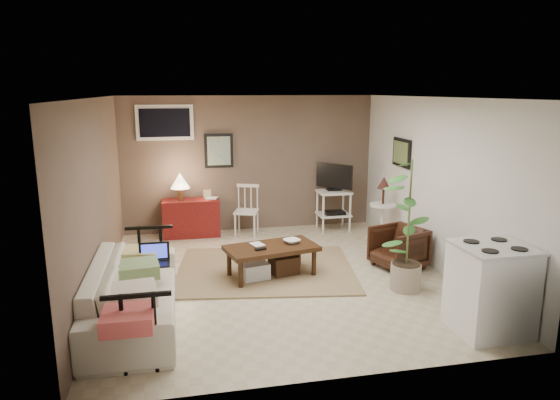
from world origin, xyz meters
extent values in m
plane|color=#C1B293|center=(0.00, 0.00, 0.00)|extent=(5.00, 5.00, 0.00)
cube|color=black|center=(-0.55, 2.48, 1.45)|extent=(0.50, 0.03, 0.60)
cube|color=black|center=(2.23, 1.05, 1.52)|extent=(0.03, 0.60, 0.45)
cube|color=silver|center=(-1.45, 2.48, 1.95)|extent=(0.96, 0.03, 0.60)
cube|color=#9B805A|center=(-0.12, 0.29, 0.01)|extent=(2.72, 2.31, 0.02)
cube|color=#381E0F|center=(-0.07, 0.04, 0.41)|extent=(1.32, 0.88, 0.06)
cylinder|color=#381E0F|center=(-0.54, -0.30, 0.19)|extent=(0.06, 0.06, 0.39)
cylinder|color=#381E0F|center=(0.49, -0.07, 0.19)|extent=(0.06, 0.06, 0.39)
cylinder|color=#381E0F|center=(-0.64, 0.15, 0.19)|extent=(0.06, 0.06, 0.39)
cylinder|color=#381E0F|center=(0.39, 0.38, 0.19)|extent=(0.06, 0.06, 0.39)
cube|color=black|center=(-0.25, -0.10, 0.45)|extent=(0.16, 0.08, 0.02)
cube|color=#3F2616|center=(0.10, 0.08, 0.14)|extent=(0.41, 0.37, 0.26)
cube|color=silver|center=(-0.32, -0.01, 0.12)|extent=(0.41, 0.37, 0.22)
imported|color=beige|center=(-1.80, -0.94, 0.45)|extent=(0.67, 2.29, 0.89)
cube|color=black|center=(-1.58, -0.61, 0.52)|extent=(0.35, 0.24, 0.02)
cube|color=black|center=(-1.58, -0.49, 0.64)|extent=(0.35, 0.02, 0.22)
cube|color=blue|center=(-1.58, -0.50, 0.64)|extent=(0.30, 0.00, 0.18)
cube|color=maroon|center=(-1.08, 2.24, 0.32)|extent=(0.97, 0.43, 0.65)
cylinder|color=#9A643B|center=(-1.24, 2.20, 0.75)|extent=(0.11, 0.11, 0.22)
cone|color=beige|center=(-1.24, 2.20, 0.99)|extent=(0.32, 0.32, 0.26)
cube|color=tan|center=(-0.79, 2.26, 0.72)|extent=(0.13, 0.02, 0.16)
cube|color=silver|center=(-0.13, 2.14, 0.41)|extent=(0.50, 0.50, 0.04)
cylinder|color=silver|center=(-0.34, 2.03, 0.20)|extent=(0.03, 0.03, 0.39)
cylinder|color=silver|center=(-0.02, 1.92, 0.20)|extent=(0.03, 0.03, 0.39)
cylinder|color=silver|center=(-0.23, 2.35, 0.20)|extent=(0.03, 0.03, 0.39)
cylinder|color=silver|center=(0.09, 2.24, 0.20)|extent=(0.03, 0.03, 0.39)
cube|color=silver|center=(-0.07, 2.31, 0.84)|extent=(0.39, 0.16, 0.06)
cube|color=silver|center=(1.46, 2.11, 0.70)|extent=(0.57, 0.47, 0.04)
cube|color=silver|center=(1.46, 2.11, 0.29)|extent=(0.57, 0.47, 0.03)
cylinder|color=silver|center=(1.21, 1.91, 0.36)|extent=(0.04, 0.04, 0.72)
cylinder|color=silver|center=(1.71, 1.91, 0.36)|extent=(0.04, 0.04, 0.72)
cylinder|color=silver|center=(1.21, 2.31, 0.36)|extent=(0.04, 0.04, 0.72)
cylinder|color=silver|center=(1.71, 2.31, 0.36)|extent=(0.04, 0.04, 0.72)
cube|color=black|center=(1.46, 2.11, 0.76)|extent=(0.26, 0.14, 0.03)
cube|color=black|center=(1.46, 2.11, 0.99)|extent=(0.51, 0.58, 0.43)
cube|color=tan|center=(1.46, 2.11, 0.99)|extent=(0.41, 0.48, 0.35)
cube|color=black|center=(1.46, 2.06, 0.31)|extent=(0.36, 0.26, 0.10)
cylinder|color=silver|center=(1.97, 1.11, 0.02)|extent=(0.30, 0.30, 0.03)
cylinder|color=silver|center=(1.97, 1.11, 0.34)|extent=(0.06, 0.06, 0.63)
cylinder|color=silver|center=(1.97, 1.11, 0.66)|extent=(0.42, 0.42, 0.03)
cylinder|color=black|center=(1.97, 1.11, 0.82)|extent=(0.04, 0.04, 0.27)
cone|color=#3E1D19|center=(1.97, 1.11, 1.03)|extent=(0.21, 0.21, 0.19)
imported|color=black|center=(1.76, 0.03, 0.33)|extent=(0.77, 0.79, 0.66)
cylinder|color=#A29181|center=(1.51, -0.74, 0.17)|extent=(0.38, 0.38, 0.34)
cylinder|color=#4C602D|center=(1.51, -0.74, 1.01)|extent=(0.03, 0.03, 1.33)
cube|color=white|center=(1.87, -1.96, 0.46)|extent=(0.71, 0.66, 0.91)
cube|color=silver|center=(1.87, -1.96, 0.93)|extent=(0.73, 0.68, 0.03)
cylinder|color=black|center=(1.71, -2.12, 0.95)|extent=(0.16, 0.16, 0.01)
cylinder|color=black|center=(2.03, -2.12, 0.95)|extent=(0.16, 0.16, 0.01)
cylinder|color=black|center=(1.71, -1.80, 0.95)|extent=(0.16, 0.16, 0.01)
cylinder|color=black|center=(2.03, -1.80, 0.95)|extent=(0.16, 0.16, 0.01)
imported|color=#381E0F|center=(0.23, 0.12, 0.55)|extent=(0.22, 0.13, 0.22)
imported|color=#381E0F|center=(-0.33, 0.10, 0.54)|extent=(0.15, 0.06, 0.21)
imported|color=#381E0F|center=(-0.80, 2.26, 0.77)|extent=(0.18, 0.07, 0.24)
camera|label=1|loc=(-1.26, -6.28, 2.50)|focal=32.00mm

